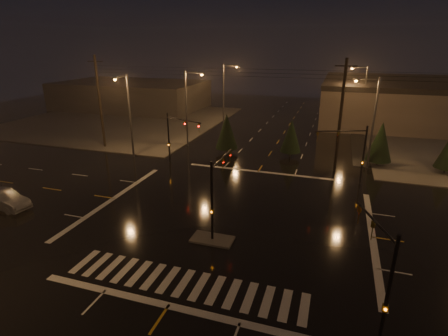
{
  "coord_description": "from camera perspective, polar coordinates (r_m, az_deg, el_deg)",
  "views": [
    {
      "loc": [
        7.54,
        -24.55,
        13.35
      ],
      "look_at": [
        -1.37,
        2.95,
        3.0
      ],
      "focal_mm": 28.0,
      "sensor_mm": 36.0,
      "label": 1
    }
  ],
  "objects": [
    {
      "name": "streetlight_4",
      "position": [
        61.13,
        21.65,
        11.25
      ],
      "size": [
        2.77,
        0.32,
        10.0
      ],
      "color": "#38383A",
      "rests_on": "ground"
    },
    {
      "name": "stop_bar_near",
      "position": [
        20.46,
        -9.05,
        -21.31
      ],
      "size": [
        16.0,
        0.5,
        0.01
      ],
      "primitive_type": "cube",
      "color": "beige",
      "rests_on": "ground"
    },
    {
      "name": "car_crossing",
      "position": [
        35.22,
        -32.27,
        -4.41
      ],
      "size": [
        4.94,
        2.15,
        1.58
      ],
      "primitive_type": "imported",
      "rotation": [
        0.0,
        0.0,
        1.47
      ],
      "color": "slate",
      "rests_on": "ground"
    },
    {
      "name": "signal_mast_se",
      "position": [
        17.87,
        24.35,
        -14.94
      ],
      "size": [
        1.55,
        3.87,
        6.0
      ],
      "color": "black",
      "rests_on": "ground"
    },
    {
      "name": "streetlight_5",
      "position": [
        43.45,
        -15.39,
        9.0
      ],
      "size": [
        0.32,
        2.77,
        10.0
      ],
      "color": "#38383A",
      "rests_on": "ground"
    },
    {
      "name": "crosswalk",
      "position": [
        21.83,
        -6.59,
        -18.13
      ],
      "size": [
        15.0,
        2.6,
        0.01
      ],
      "primitive_type": "cube",
      "color": "beige",
      "rests_on": "ground"
    },
    {
      "name": "signal_mast_ne",
      "position": [
        36.03,
        20.41,
        3.05
      ],
      "size": [
        4.84,
        1.86,
        6.0
      ],
      "color": "black",
      "rests_on": "ground"
    },
    {
      "name": "stop_bar_far",
      "position": [
        38.72,
        5.6,
        -0.57
      ],
      "size": [
        16.0,
        0.5,
        0.01
      ],
      "primitive_type": "cube",
      "color": "beige",
      "rests_on": "ground"
    },
    {
      "name": "conifer_3",
      "position": [
        44.23,
        0.44,
        6.04
      ],
      "size": [
        2.83,
        2.83,
        5.12
      ],
      "color": "black",
      "rests_on": "ground"
    },
    {
      "name": "utility_pole_0",
      "position": [
        49.1,
        -19.62,
        10.12
      ],
      "size": [
        2.2,
        0.32,
        12.0
      ],
      "color": "black",
      "rests_on": "ground"
    },
    {
      "name": "conifer_4",
      "position": [
        43.57,
        10.9,
        5.18
      ],
      "size": [
        2.55,
        2.55,
        4.69
      ],
      "color": "black",
      "rests_on": "ground"
    },
    {
      "name": "commercial_block",
      "position": [
        79.69,
        -14.82,
        11.45
      ],
      "size": [
        30.0,
        18.0,
        5.6
      ],
      "primitive_type": "cube",
      "color": "#3A3633",
      "rests_on": "ground"
    },
    {
      "name": "streetlight_2",
      "position": [
        61.94,
        0.21,
        12.69
      ],
      "size": [
        2.77,
        0.32,
        10.0
      ],
      "color": "#38383A",
      "rests_on": "ground"
    },
    {
      "name": "signal_mast_median",
      "position": [
        24.71,
        -1.29,
        -3.17
      ],
      "size": [
        0.25,
        4.59,
        6.0
      ],
      "color": "black",
      "rests_on": "ground"
    },
    {
      "name": "streetlight_3",
      "position": [
        41.41,
        22.88,
        7.66
      ],
      "size": [
        2.77,
        0.32,
        10.0
      ],
      "color": "#38383A",
      "rests_on": "ground"
    },
    {
      "name": "sidewalk_nw",
      "position": [
        67.54,
        -16.41,
        7.55
      ],
      "size": [
        36.0,
        36.0,
        0.12
      ],
      "primitive_type": "cube",
      "color": "#4A4842",
      "rests_on": "ground"
    },
    {
      "name": "signal_mast_nw",
      "position": [
        39.81,
        -8.02,
        5.61
      ],
      "size": [
        4.84,
        1.86,
        6.0
      ],
      "color": "black",
      "rests_on": "ground"
    },
    {
      "name": "ground",
      "position": [
        28.95,
        0.78,
        -7.77
      ],
      "size": [
        140.0,
        140.0,
        0.0
      ],
      "primitive_type": "plane",
      "color": "black",
      "rests_on": "ground"
    },
    {
      "name": "streetlight_1",
      "position": [
        47.1,
        -5.83,
        10.37
      ],
      "size": [
        2.77,
        0.32,
        10.0
      ],
      "color": "#38383A",
      "rests_on": "ground"
    },
    {
      "name": "utility_pole_1",
      "position": [
        39.23,
        18.48,
        8.09
      ],
      "size": [
        2.2,
        0.32,
        12.0
      ],
      "color": "black",
      "rests_on": "ground"
    },
    {
      "name": "median_island",
      "position": [
        25.6,
        -1.92,
        -11.55
      ],
      "size": [
        3.0,
        1.6,
        0.15
      ],
      "primitive_type": "cube",
      "color": "#4A4842",
      "rests_on": "ground"
    },
    {
      "name": "conifer_0",
      "position": [
        43.2,
        24.18,
        3.97
      ],
      "size": [
        2.84,
        2.84,
        5.14
      ],
      "color": "black",
      "rests_on": "ground"
    }
  ]
}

